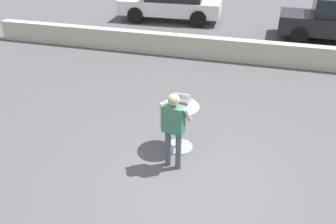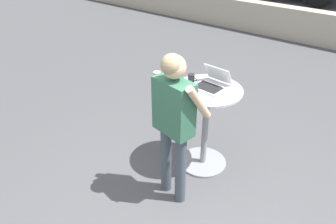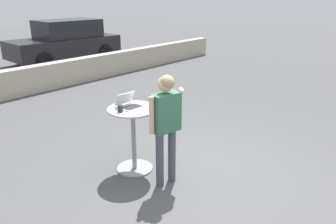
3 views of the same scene
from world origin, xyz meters
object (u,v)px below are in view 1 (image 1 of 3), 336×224
cafe_table (180,123)px  parked_car_further_down (172,3)px  laptop (181,102)px  coffee_mug (170,102)px  standing_person (173,123)px

cafe_table → parked_car_further_down: bearing=105.7°
laptop → parked_car_further_down: size_ratio=0.08×
coffee_mug → laptop: bearing=13.0°
parked_car_further_down → standing_person: bearing=-75.1°
coffee_mug → parked_car_further_down: (-2.41, 9.34, -0.24)m
coffee_mug → standing_person: 0.68m
cafe_table → laptop: 0.44m
laptop → standing_person: (0.02, -0.69, -0.04)m
laptop → coffee_mug: size_ratio=3.36×
standing_person → parked_car_further_down: standing_person is taller
cafe_table → coffee_mug: (-0.22, 0.01, 0.44)m
coffee_mug → parked_car_further_down: parked_car_further_down is taller
coffee_mug → standing_person: size_ratio=0.07×
laptop → coffee_mug: 0.23m
laptop → parked_car_further_down: (-2.64, 9.29, -0.23)m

